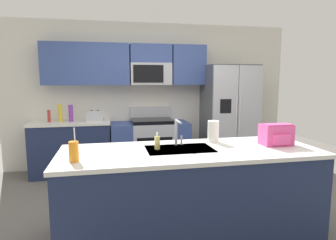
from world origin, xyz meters
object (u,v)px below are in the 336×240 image
(refrigerator, at_px, (229,116))
(sink_faucet, at_px, (177,130))
(toaster, at_px, (95,116))
(drink_cup_orange, at_px, (74,152))
(backpack, at_px, (276,134))
(range_oven, at_px, (150,145))
(bottle_yellow, at_px, (60,113))
(bottle_purple, at_px, (71,113))
(soap_dispenser, at_px, (157,143))
(pepper_mill, at_px, (49,116))
(paper_towel_roll, at_px, (213,131))

(refrigerator, bearing_deg, sink_faucet, -125.86)
(toaster, xyz_separation_m, drink_cup_orange, (-0.08, -2.46, 0.00))
(refrigerator, height_order, drink_cup_orange, refrigerator)
(sink_faucet, xyz_separation_m, backpack, (1.05, -0.18, -0.05))
(backpack, bearing_deg, drink_cup_orange, -173.43)
(range_oven, distance_m, bottle_yellow, 1.61)
(refrigerator, xyz_separation_m, drink_cup_orange, (-2.47, -2.44, 0.07))
(drink_cup_orange, bearing_deg, bottle_purple, 97.09)
(refrigerator, relative_size, soap_dispenser, 10.88)
(range_oven, xyz_separation_m, toaster, (-0.94, -0.05, 0.55))
(pepper_mill, height_order, sink_faucet, sink_faucet)
(toaster, bearing_deg, bottle_yellow, 172.86)
(soap_dispenser, height_order, backpack, backpack)
(toaster, bearing_deg, paper_towel_roll, -54.74)
(range_oven, xyz_separation_m, bottle_purple, (-1.33, 0.01, 0.59))
(soap_dispenser, bearing_deg, pepper_mill, 123.01)
(pepper_mill, xyz_separation_m, soap_dispenser, (1.43, -2.20, -0.03))
(bottle_yellow, bearing_deg, pepper_mill, -173.48)
(bottle_yellow, relative_size, backpack, 0.90)
(pepper_mill, bearing_deg, drink_cup_orange, -75.31)
(toaster, xyz_separation_m, bottle_purple, (-0.39, 0.06, 0.05))
(sink_faucet, bearing_deg, refrigerator, 54.14)
(refrigerator, distance_m, soap_dispenser, 2.72)
(bottle_purple, xyz_separation_m, backpack, (2.37, -2.28, -0.02))
(bottle_yellow, xyz_separation_m, sink_faucet, (1.49, -2.11, 0.02))
(bottle_purple, height_order, paper_towel_roll, bottle_purple)
(pepper_mill, height_order, soap_dispenser, pepper_mill)
(refrigerator, relative_size, sink_faucet, 6.56)
(toaster, distance_m, pepper_mill, 0.74)
(toaster, relative_size, bottle_yellow, 0.98)
(soap_dispenser, bearing_deg, toaster, 107.95)
(toaster, xyz_separation_m, paper_towel_roll, (1.37, -1.94, 0.03))
(refrigerator, height_order, bottle_purple, refrigerator)
(pepper_mill, height_order, backpack, backpack)
(toaster, bearing_deg, pepper_mill, 176.10)
(bottle_purple, relative_size, drink_cup_orange, 0.93)
(range_oven, distance_m, sink_faucet, 2.18)
(pepper_mill, relative_size, soap_dispenser, 1.17)
(refrigerator, bearing_deg, range_oven, 177.17)
(paper_towel_roll, bearing_deg, refrigerator, 62.03)
(refrigerator, distance_m, bottle_purple, 2.78)
(refrigerator, relative_size, bottle_yellow, 6.45)
(drink_cup_orange, height_order, paper_towel_roll, drink_cup_orange)
(backpack, bearing_deg, bottle_yellow, 137.95)
(bottle_yellow, height_order, drink_cup_orange, drink_cup_orange)
(pepper_mill, xyz_separation_m, drink_cup_orange, (0.66, -2.51, -0.01))
(soap_dispenser, xyz_separation_m, backpack, (1.28, -0.07, 0.05))
(range_oven, height_order, toaster, range_oven)
(range_oven, xyz_separation_m, backpack, (1.04, -2.27, 0.57))
(toaster, relative_size, soap_dispenser, 1.65)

